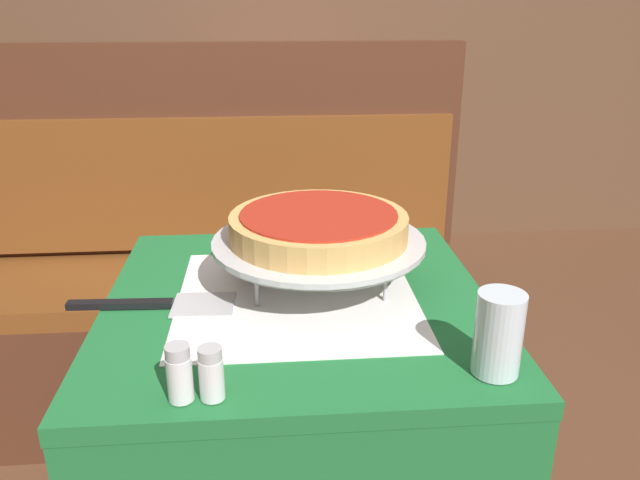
% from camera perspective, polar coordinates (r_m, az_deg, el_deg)
% --- Properties ---
extents(dining_table_front, '(0.69, 0.69, 0.78)m').
position_cam_1_polar(dining_table_front, '(1.18, -2.04, -9.96)').
color(dining_table_front, '#1E6B33').
rests_on(dining_table_front, ground_plane).
extents(dining_table_rear, '(0.77, 0.77, 0.77)m').
position_cam_1_polar(dining_table_rear, '(2.81, -4.22, 8.56)').
color(dining_table_rear, red).
rests_on(dining_table_rear, ground_plane).
extents(booth_bench, '(1.53, 0.48, 1.16)m').
position_cam_1_polar(booth_bench, '(2.04, -8.59, -6.33)').
color(booth_bench, '#4C2819').
rests_on(booth_bench, ground_plane).
extents(back_wall_panel, '(6.00, 0.04, 2.40)m').
position_cam_1_polar(back_wall_panel, '(3.35, -4.24, 19.77)').
color(back_wall_panel, brown).
rests_on(back_wall_panel, ground_plane).
extents(pizza_pan_stand, '(0.39, 0.39, 0.10)m').
position_cam_1_polar(pizza_pan_stand, '(1.13, -0.12, -0.37)').
color(pizza_pan_stand, '#ADADB2').
rests_on(pizza_pan_stand, dining_table_front).
extents(deep_dish_pizza, '(0.32, 0.32, 0.05)m').
position_cam_1_polar(deep_dish_pizza, '(1.12, -0.13, 1.30)').
color(deep_dish_pizza, tan).
rests_on(deep_dish_pizza, pizza_pan_stand).
extents(pizza_server, '(0.29, 0.09, 0.01)m').
position_cam_1_polar(pizza_server, '(1.13, -14.48, -5.72)').
color(pizza_server, '#BCBCC1').
rests_on(pizza_server, dining_table_front).
extents(water_glass_near, '(0.07, 0.07, 0.12)m').
position_cam_1_polar(water_glass_near, '(0.92, 16.00, -8.23)').
color(water_glass_near, silver).
rests_on(water_glass_near, dining_table_front).
extents(salt_shaker, '(0.03, 0.03, 0.08)m').
position_cam_1_polar(salt_shaker, '(0.86, -12.74, -11.80)').
color(salt_shaker, silver).
rests_on(salt_shaker, dining_table_front).
extents(pepper_shaker, '(0.03, 0.03, 0.08)m').
position_cam_1_polar(pepper_shaker, '(0.86, -9.91, -11.94)').
color(pepper_shaker, silver).
rests_on(pepper_shaker, dining_table_front).
extents(napkin_holder, '(0.10, 0.05, 0.09)m').
position_cam_1_polar(napkin_holder, '(1.39, -1.91, 1.95)').
color(napkin_holder, '#B2B2B7').
rests_on(napkin_holder, dining_table_front).
extents(condiment_caddy, '(0.12, 0.12, 0.15)m').
position_cam_1_polar(condiment_caddy, '(2.86, -3.67, 11.85)').
color(condiment_caddy, black).
rests_on(condiment_caddy, dining_table_rear).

